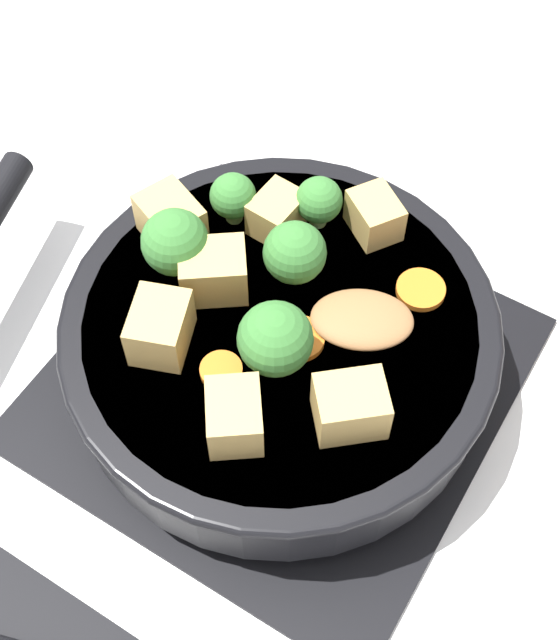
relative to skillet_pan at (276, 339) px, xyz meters
name	(u,v)px	position (x,y,z in m)	size (l,w,h in m)	color
ground_plane	(280,381)	(0.00, 0.00, -0.06)	(2.40, 2.40, 0.00)	white
front_burner_grate	(280,373)	(0.00, 0.00, -0.05)	(0.31, 0.31, 0.03)	black
skillet_pan	(276,339)	(0.00, 0.00, 0.00)	(0.41, 0.30, 0.06)	black
wooden_spoon	(506,328)	(-0.13, -0.07, 0.03)	(0.25, 0.23, 0.02)	olive
tofu_cube_center_large	(160,328)	(0.05, 0.05, 0.04)	(0.04, 0.03, 0.03)	tan
tofu_cube_near_handle	(350,406)	(-0.08, 0.04, 0.04)	(0.04, 0.03, 0.03)	tan
tofu_cube_east_chunk	(277,213)	(0.04, -0.07, 0.04)	(0.04, 0.03, 0.03)	tan
tofu_cube_west_chunk	(213,272)	(0.05, 0.00, 0.04)	(0.04, 0.04, 0.04)	tan
tofu_cube_back_piece	(375,215)	(-0.02, -0.10, 0.04)	(0.04, 0.03, 0.03)	tan
tofu_cube_front_piece	(171,220)	(0.10, -0.02, 0.04)	(0.04, 0.03, 0.03)	tan
tofu_cube_mid_small	(234,417)	(-0.02, 0.08, 0.04)	(0.04, 0.03, 0.03)	tan
broccoli_floret_near_spoon	(295,253)	(0.01, -0.04, 0.05)	(0.04, 0.04, 0.05)	#709956
broccoli_floret_center_top	(233,197)	(0.07, -0.06, 0.05)	(0.03, 0.03, 0.04)	#709956
broccoli_floret_east_rim	(319,201)	(0.02, -0.09, 0.05)	(0.03, 0.03, 0.04)	#709956
broccoli_floret_west_rim	(275,339)	(-0.02, 0.03, 0.05)	(0.05, 0.05, 0.05)	#709956
broccoli_floret_north_edge	(176,241)	(0.08, 0.00, 0.05)	(0.05, 0.05, 0.05)	#709956
carrot_slice_orange_thin	(421,290)	(-0.07, -0.07, 0.03)	(0.03, 0.03, 0.01)	orange
carrot_slice_near_center	(221,370)	(0.01, 0.05, 0.03)	(0.03, 0.03, 0.01)	orange
carrot_slice_edge_slice	(299,339)	(-0.02, 0.01, 0.03)	(0.03, 0.03, 0.01)	orange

